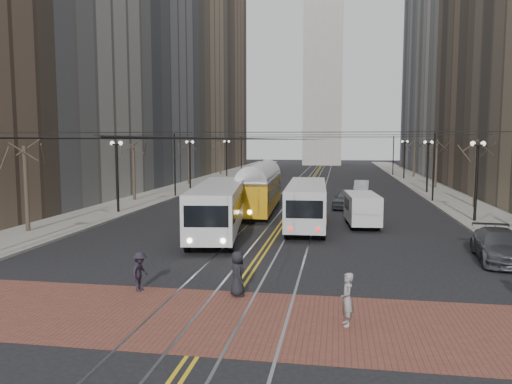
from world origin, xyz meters
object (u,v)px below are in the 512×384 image
(rear_bus, at_px, (307,205))
(pedestrian_a, at_px, (237,273))
(transit_bus, at_px, (219,209))
(streetcar, at_px, (260,193))
(sedan_parked, at_px, (499,246))
(pedestrian_b, at_px, (347,299))
(sedan_grey, at_px, (347,199))
(sedan_silver, at_px, (362,187))
(clock_tower, at_px, (324,11))
(pedestrian_d, at_px, (140,271))
(cargo_van, at_px, (362,210))

(rear_bus, bearing_deg, pedestrian_a, -98.09)
(transit_bus, relative_size, pedestrian_a, 7.34)
(streetcar, relative_size, pedestrian_a, 7.74)
(sedan_parked, xyz_separation_m, pedestrian_b, (-7.55, -9.97, 0.10))
(sedan_grey, distance_m, sedan_silver, 12.21)
(transit_bus, xyz_separation_m, pedestrian_b, (7.75, -14.58, -0.71))
(transit_bus, xyz_separation_m, pedestrian_a, (3.66, -12.13, -0.71))
(clock_tower, xyz_separation_m, rear_bus, (1.80, -87.67, -34.47))
(streetcar, xyz_separation_m, sedan_silver, (8.98, 15.21, -0.84))
(sedan_grey, bearing_deg, sedan_parked, -59.36)
(pedestrian_b, bearing_deg, pedestrian_d, -116.77)
(cargo_van, bearing_deg, pedestrian_d, -124.74)
(cargo_van, bearing_deg, pedestrian_b, -99.14)
(sedan_silver, height_order, pedestrian_b, pedestrian_b)
(clock_tower, height_order, pedestrian_d, clock_tower)
(streetcar, bearing_deg, cargo_van, -39.83)
(clock_tower, relative_size, sedan_parked, 12.38)
(pedestrian_a, bearing_deg, streetcar, -16.42)
(pedestrian_b, bearing_deg, clock_tower, 172.50)
(sedan_silver, relative_size, sedan_parked, 0.85)
(sedan_grey, relative_size, sedan_parked, 0.93)
(transit_bus, bearing_deg, pedestrian_d, -99.10)
(clock_tower, relative_size, pedestrian_a, 38.08)
(sedan_parked, height_order, pedestrian_d, pedestrian_d)
(pedestrian_d, bearing_deg, sedan_parked, -57.32)
(cargo_van, bearing_deg, sedan_grey, 90.25)
(streetcar, xyz_separation_m, pedestrian_d, (-1.28, -22.60, -0.79))
(rear_bus, distance_m, sedan_silver, 22.49)
(clock_tower, distance_m, pedestrian_a, 109.28)
(rear_bus, distance_m, pedestrian_a, 15.92)
(transit_bus, distance_m, rear_bus, 6.46)
(transit_bus, distance_m, pedestrian_a, 12.69)
(transit_bus, height_order, sedan_silver, transit_bus)
(clock_tower, height_order, transit_bus, clock_tower)
(sedan_silver, xyz_separation_m, sedan_parked, (5.32, -30.29, 0.03))
(clock_tower, relative_size, pedestrian_d, 42.48)
(clock_tower, bearing_deg, streetcar, -91.77)
(cargo_van, xyz_separation_m, sedan_grey, (-0.88, 9.26, -0.29))
(clock_tower, bearing_deg, pedestrian_b, -87.70)
(transit_bus, distance_m, streetcar, 10.52)
(streetcar, distance_m, sedan_parked, 20.80)
(sedan_parked, bearing_deg, streetcar, 139.29)
(rear_bus, bearing_deg, sedan_silver, 75.81)
(sedan_silver, relative_size, pedestrian_d, 2.91)
(cargo_van, bearing_deg, sedan_parked, -60.33)
(cargo_van, distance_m, sedan_parked, 10.92)
(streetcar, bearing_deg, pedestrian_a, -85.87)
(transit_bus, distance_m, sedan_parked, 16.00)
(transit_bus, xyz_separation_m, cargo_van, (9.06, 4.35, -0.45))
(pedestrian_b, bearing_deg, transit_bus, -161.79)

